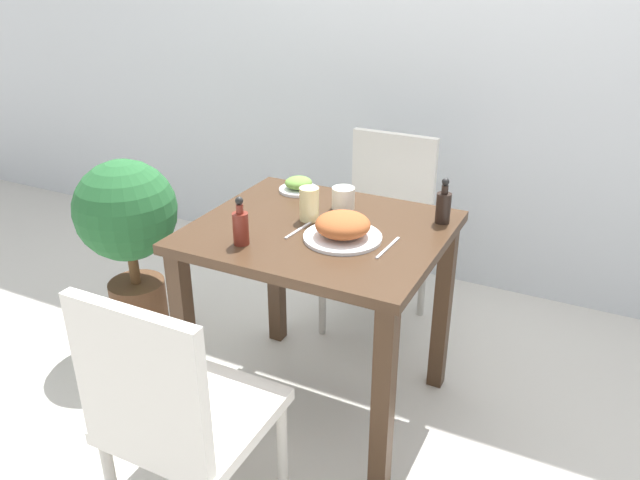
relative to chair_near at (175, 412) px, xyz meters
name	(u,v)px	position (x,y,z in m)	size (l,w,h in m)	color
ground_plane	(320,401)	(0.06, 0.75, -0.50)	(16.00, 16.00, 0.00)	beige
wall_back	(438,27)	(0.06, 2.01, 0.80)	(8.00, 0.05, 2.60)	silver
dining_table	(320,262)	(0.06, 0.75, 0.12)	(0.85, 0.74, 0.76)	#3D2819
chair_near	(175,412)	(0.00, 0.00, 0.00)	(0.42, 0.42, 0.89)	silver
chair_far	(383,222)	(0.04, 1.46, 0.00)	(0.42, 0.42, 0.89)	silver
food_plate	(343,228)	(0.18, 0.70, 0.30)	(0.26, 0.26, 0.09)	white
side_plate	(299,185)	(-0.17, 1.03, 0.29)	(0.16, 0.16, 0.06)	white
drink_cup	(344,198)	(0.07, 0.95, 0.30)	(0.08, 0.08, 0.08)	silver
juice_glass	(309,204)	(0.00, 0.80, 0.32)	(0.07, 0.07, 0.12)	beige
sauce_bottle	(241,226)	(-0.11, 0.52, 0.33)	(0.05, 0.05, 0.16)	maroon
condiment_bottle	(443,206)	(0.43, 0.98, 0.33)	(0.05, 0.05, 0.16)	black
fork_utensil	(300,229)	(0.01, 0.70, 0.26)	(0.02, 0.17, 0.00)	silver
spoon_utensil	(388,248)	(0.34, 0.70, 0.26)	(0.02, 0.17, 0.00)	silver
potted_plant_left	(128,230)	(-0.87, 0.79, 0.05)	(0.43, 0.43, 0.86)	#51331E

